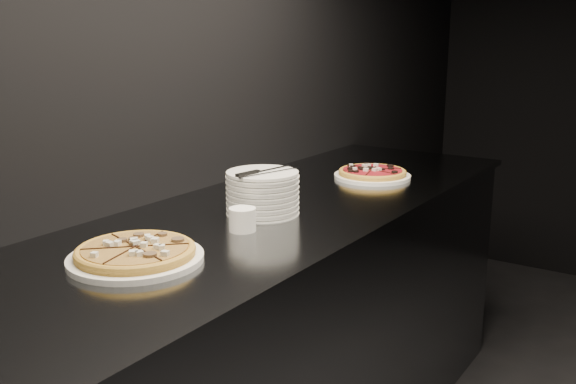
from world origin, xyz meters
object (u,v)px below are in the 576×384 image
Objects in this scene: cutlery at (261,172)px; ramekin at (242,219)px; pizza_mushroom at (136,253)px; pizza_tomato at (372,173)px; plate_stack at (263,193)px; counter at (273,341)px.

cutlery is 3.01× the size of ramekin.
cutlery is at bearing 88.44° from pizza_mushroom.
ramekin is (0.06, 0.34, 0.01)m from pizza_mushroom.
ramekin reaches higher than pizza_tomato.
pizza_mushroom is 1.64× the size of plate_stack.
pizza_tomato is (0.06, 1.16, -0.00)m from pizza_mushroom.
counter is 10.68× the size of cutlery.
pizza_mushroom is at bearing -92.92° from pizza_tomato.
plate_stack is 0.07m from cutlery.
plate_stack reaches higher than pizza_tomato.
cutlery is (-0.05, -0.66, 0.12)m from pizza_tomato.
pizza_tomato reaches higher than counter.
cutlery is (0.01, 0.50, 0.11)m from pizza_mushroom.
pizza_tomato is at bearing 84.10° from counter.
pizza_tomato is 0.82m from ramekin.
pizza_mushroom is 0.52m from plate_stack.
pizza_mushroom is 4.77× the size of ramekin.
pizza_mushroom reaches higher than pizza_tomato.
cutlery reaches higher than pizza_tomato.
ramekin is (0.05, -0.16, -0.10)m from cutlery.
pizza_mushroom is 0.51m from cutlery.
counter is at bearing 109.86° from cutlery.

